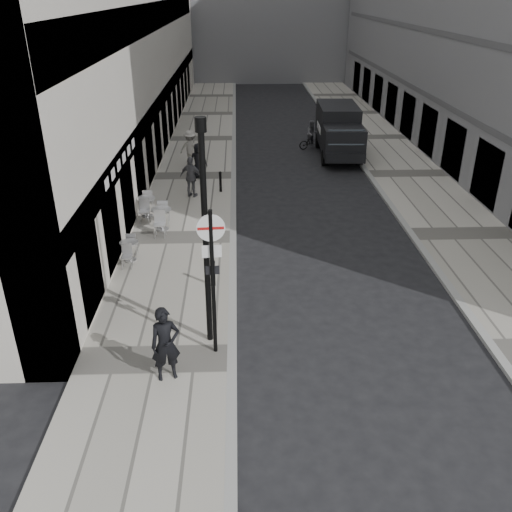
{
  "coord_description": "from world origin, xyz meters",
  "views": [
    {
      "loc": [
        0.23,
        -8.75,
        8.74
      ],
      "look_at": [
        0.74,
        6.03,
        1.4
      ],
      "focal_mm": 38.0,
      "sensor_mm": 36.0,
      "label": 1
    }
  ],
  "objects_px": {
    "sign_post": "(212,265)",
    "cyclist": "(312,138)",
    "lamppost": "(205,226)",
    "panel_van": "(339,129)",
    "walking_man": "(165,344)"
  },
  "relations": [
    {
      "from": "walking_man",
      "to": "cyclist",
      "type": "bearing_deg",
      "value": 56.84
    },
    {
      "from": "panel_van",
      "to": "sign_post",
      "type": "bearing_deg",
      "value": -106.3
    },
    {
      "from": "lamppost",
      "to": "panel_van",
      "type": "bearing_deg",
      "value": 70.18
    },
    {
      "from": "cyclist",
      "to": "walking_man",
      "type": "bearing_deg",
      "value": -121.9
    },
    {
      "from": "sign_post",
      "to": "lamppost",
      "type": "bearing_deg",
      "value": 102.65
    },
    {
      "from": "lamppost",
      "to": "panel_van",
      "type": "distance_m",
      "value": 19.59
    },
    {
      "from": "panel_van",
      "to": "cyclist",
      "type": "xyz_separation_m",
      "value": [
        -1.31,
        1.43,
        -0.87
      ]
    },
    {
      "from": "panel_van",
      "to": "cyclist",
      "type": "bearing_deg",
      "value": 135.19
    },
    {
      "from": "walking_man",
      "to": "panel_van",
      "type": "relative_size",
      "value": 0.33
    },
    {
      "from": "lamppost",
      "to": "sign_post",
      "type": "bearing_deg",
      "value": -73.07
    },
    {
      "from": "sign_post",
      "to": "panel_van",
      "type": "height_order",
      "value": "sign_post"
    },
    {
      "from": "walking_man",
      "to": "sign_post",
      "type": "height_order",
      "value": "sign_post"
    },
    {
      "from": "walking_man",
      "to": "cyclist",
      "type": "distance_m",
      "value": 22.25
    },
    {
      "from": "sign_post",
      "to": "cyclist",
      "type": "xyz_separation_m",
      "value": [
        5.13,
        20.32,
        -2.01
      ]
    },
    {
      "from": "lamppost",
      "to": "cyclist",
      "type": "height_order",
      "value": "lamppost"
    }
  ]
}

